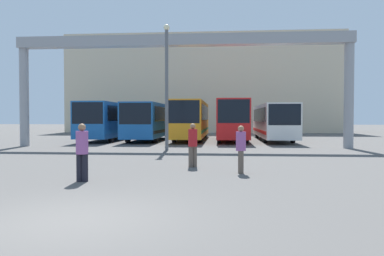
{
  "coord_description": "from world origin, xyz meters",
  "views": [
    {
      "loc": [
        2.8,
        -6.75,
        1.93
      ],
      "look_at": [
        0.58,
        19.41,
        1.2
      ],
      "focal_mm": 35.0,
      "sensor_mm": 36.0,
      "label": 1
    }
  ],
  "objects_px": {
    "bus_slot_3": "(232,118)",
    "pedestrian_mid_right": "(193,144)",
    "bus_slot_2": "(191,118)",
    "pedestrian_near_left": "(82,151)",
    "bus_slot_0": "(109,119)",
    "bus_slot_4": "(273,120)",
    "lamp_post": "(167,81)",
    "pedestrian_near_center": "(241,148)",
    "bus_slot_1": "(149,119)"
  },
  "relations": [
    {
      "from": "bus_slot_3",
      "to": "pedestrian_near_center",
      "type": "relative_size",
      "value": 6.14
    },
    {
      "from": "bus_slot_1",
      "to": "bus_slot_2",
      "type": "bearing_deg",
      "value": 19.14
    },
    {
      "from": "bus_slot_2",
      "to": "pedestrian_near_center",
      "type": "relative_size",
      "value": 7.53
    },
    {
      "from": "bus_slot_3",
      "to": "lamp_post",
      "type": "relative_size",
      "value": 1.37
    },
    {
      "from": "bus_slot_2",
      "to": "bus_slot_3",
      "type": "relative_size",
      "value": 1.23
    },
    {
      "from": "bus_slot_2",
      "to": "pedestrian_mid_right",
      "type": "relative_size",
      "value": 7.31
    },
    {
      "from": "bus_slot_0",
      "to": "pedestrian_near_left",
      "type": "bearing_deg",
      "value": -74.76
    },
    {
      "from": "pedestrian_near_left",
      "to": "bus_slot_2",
      "type": "bearing_deg",
      "value": -92.49
    },
    {
      "from": "bus_slot_3",
      "to": "bus_slot_4",
      "type": "distance_m",
      "value": 3.64
    },
    {
      "from": "bus_slot_1",
      "to": "bus_slot_2",
      "type": "distance_m",
      "value": 3.7
    },
    {
      "from": "bus_slot_2",
      "to": "pedestrian_near_left",
      "type": "distance_m",
      "value": 21.54
    },
    {
      "from": "bus_slot_4",
      "to": "pedestrian_near_left",
      "type": "bearing_deg",
      "value": -111.55
    },
    {
      "from": "bus_slot_2",
      "to": "bus_slot_3",
      "type": "height_order",
      "value": "bus_slot_3"
    },
    {
      "from": "lamp_post",
      "to": "bus_slot_3",
      "type": "bearing_deg",
      "value": 66.44
    },
    {
      "from": "bus_slot_0",
      "to": "bus_slot_4",
      "type": "distance_m",
      "value": 14.0
    },
    {
      "from": "bus_slot_4",
      "to": "pedestrian_near_center",
      "type": "xyz_separation_m",
      "value": [
        -3.59,
        -19.27,
        -0.85
      ]
    },
    {
      "from": "bus_slot_2",
      "to": "pedestrian_near_left",
      "type": "height_order",
      "value": "bus_slot_2"
    },
    {
      "from": "pedestrian_mid_right",
      "to": "lamp_post",
      "type": "distance_m",
      "value": 8.39
    },
    {
      "from": "bus_slot_2",
      "to": "pedestrian_mid_right",
      "type": "distance_m",
      "value": 18.01
    },
    {
      "from": "bus_slot_0",
      "to": "lamp_post",
      "type": "distance_m",
      "value": 11.52
    },
    {
      "from": "bus_slot_3",
      "to": "pedestrian_near_center",
      "type": "height_order",
      "value": "bus_slot_3"
    },
    {
      "from": "bus_slot_0",
      "to": "bus_slot_2",
      "type": "bearing_deg",
      "value": 9.4
    },
    {
      "from": "bus_slot_4",
      "to": "bus_slot_0",
      "type": "bearing_deg",
      "value": -175.75
    },
    {
      "from": "bus_slot_1",
      "to": "pedestrian_near_center",
      "type": "relative_size",
      "value": 6.07
    },
    {
      "from": "bus_slot_1",
      "to": "pedestrian_near_left",
      "type": "relative_size",
      "value": 5.73
    },
    {
      "from": "bus_slot_2",
      "to": "pedestrian_near_left",
      "type": "xyz_separation_m",
      "value": [
        -1.45,
        -21.47,
        -0.95
      ]
    },
    {
      "from": "pedestrian_near_left",
      "to": "bus_slot_1",
      "type": "bearing_deg",
      "value": -82.88
    },
    {
      "from": "bus_slot_3",
      "to": "bus_slot_4",
      "type": "height_order",
      "value": "bus_slot_3"
    },
    {
      "from": "bus_slot_4",
      "to": "pedestrian_near_center",
      "type": "relative_size",
      "value": 7.39
    },
    {
      "from": "pedestrian_near_center",
      "to": "pedestrian_mid_right",
      "type": "height_order",
      "value": "pedestrian_mid_right"
    },
    {
      "from": "bus_slot_2",
      "to": "bus_slot_0",
      "type": "bearing_deg",
      "value": -170.6
    },
    {
      "from": "bus_slot_2",
      "to": "bus_slot_4",
      "type": "bearing_deg",
      "value": -0.97
    },
    {
      "from": "bus_slot_2",
      "to": "pedestrian_near_left",
      "type": "bearing_deg",
      "value": -93.86
    },
    {
      "from": "bus_slot_4",
      "to": "lamp_post",
      "type": "height_order",
      "value": "lamp_post"
    },
    {
      "from": "bus_slot_4",
      "to": "lamp_post",
      "type": "xyz_separation_m",
      "value": [
        -7.54,
        -10.33,
        2.34
      ]
    },
    {
      "from": "bus_slot_4",
      "to": "pedestrian_mid_right",
      "type": "height_order",
      "value": "bus_slot_4"
    },
    {
      "from": "bus_slot_3",
      "to": "pedestrian_mid_right",
      "type": "distance_m",
      "value": 16.9
    },
    {
      "from": "pedestrian_near_left",
      "to": "bus_slot_3",
      "type": "bearing_deg",
      "value": -102.3
    },
    {
      "from": "pedestrian_near_left",
      "to": "pedestrian_near_center",
      "type": "bearing_deg",
      "value": -155.35
    },
    {
      "from": "pedestrian_near_left",
      "to": "bus_slot_4",
      "type": "bearing_deg",
      "value": -110.18
    },
    {
      "from": "bus_slot_1",
      "to": "lamp_post",
      "type": "relative_size",
      "value": 1.35
    },
    {
      "from": "bus_slot_2",
      "to": "lamp_post",
      "type": "bearing_deg",
      "value": -93.08
    },
    {
      "from": "bus_slot_3",
      "to": "pedestrian_mid_right",
      "type": "height_order",
      "value": "bus_slot_3"
    },
    {
      "from": "bus_slot_1",
      "to": "bus_slot_3",
      "type": "bearing_deg",
      "value": 0.51
    },
    {
      "from": "bus_slot_0",
      "to": "pedestrian_near_center",
      "type": "relative_size",
      "value": 6.13
    },
    {
      "from": "bus_slot_0",
      "to": "bus_slot_1",
      "type": "bearing_deg",
      "value": -0.92
    },
    {
      "from": "bus_slot_4",
      "to": "pedestrian_near_center",
      "type": "distance_m",
      "value": 19.62
    },
    {
      "from": "bus_slot_1",
      "to": "lamp_post",
      "type": "distance_m",
      "value": 9.96
    },
    {
      "from": "bus_slot_2",
      "to": "bus_slot_3",
      "type": "distance_m",
      "value": 3.68
    },
    {
      "from": "bus_slot_3",
      "to": "pedestrian_near_left",
      "type": "height_order",
      "value": "bus_slot_3"
    }
  ]
}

